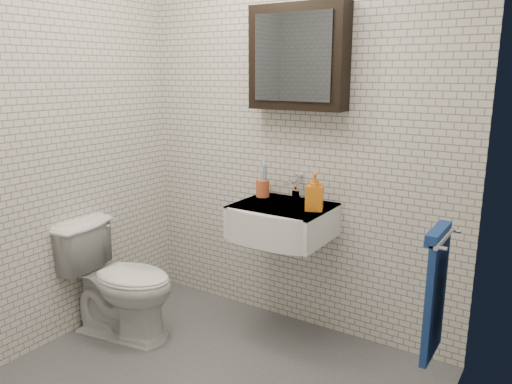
% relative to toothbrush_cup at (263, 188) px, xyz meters
% --- Properties ---
extents(room_shell, '(2.22, 2.02, 2.51)m').
position_rel_toothbrush_cup_xyz_m(room_shell, '(0.16, -0.88, 0.56)').
color(room_shell, silver).
rests_on(room_shell, ground).
extents(washbasin, '(0.55, 0.50, 0.20)m').
position_rel_toothbrush_cup_xyz_m(washbasin, '(0.21, -0.15, -0.15)').
color(washbasin, white).
rests_on(washbasin, room_shell).
extents(faucet, '(0.06, 0.20, 0.15)m').
position_rel_toothbrush_cup_xyz_m(faucet, '(0.21, 0.05, 0.01)').
color(faucet, silver).
rests_on(faucet, washbasin).
extents(mirror_cabinet, '(0.60, 0.15, 0.60)m').
position_rel_toothbrush_cup_xyz_m(mirror_cabinet, '(0.21, 0.05, 0.79)').
color(mirror_cabinet, black).
rests_on(mirror_cabinet, room_shell).
extents(towel_rail, '(0.09, 0.30, 0.58)m').
position_rel_toothbrush_cup_xyz_m(towel_rail, '(1.21, -0.53, -0.18)').
color(towel_rail, silver).
rests_on(towel_rail, room_shell).
extents(toothbrush_cup, '(0.09, 0.09, 0.23)m').
position_rel_toothbrush_cup_xyz_m(toothbrush_cup, '(0.00, 0.00, 0.00)').
color(toothbrush_cup, '#C05530').
rests_on(toothbrush_cup, washbasin).
extents(soap_bottle, '(0.13, 0.13, 0.22)m').
position_rel_toothbrush_cup_xyz_m(soap_bottle, '(0.42, -0.11, 0.05)').
color(soap_bottle, orange).
rests_on(soap_bottle, washbasin).
extents(toilet, '(0.77, 0.51, 0.73)m').
position_rel_toothbrush_cup_xyz_m(toilet, '(-0.64, -0.64, -0.55)').
color(toilet, white).
rests_on(toilet, ground).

